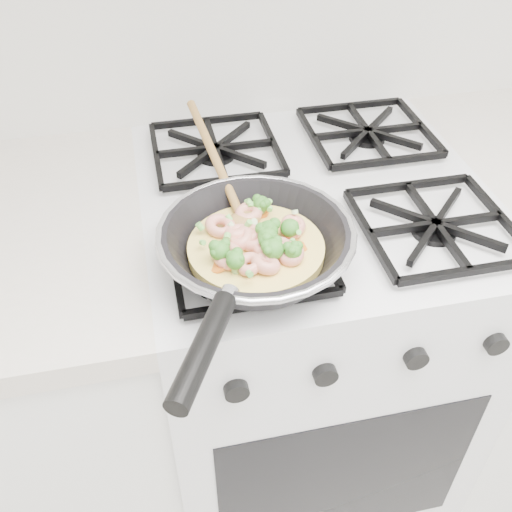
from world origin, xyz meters
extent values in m
cube|color=white|center=(0.00, 1.70, 0.45)|extent=(0.60, 0.60, 0.90)
cube|color=black|center=(0.00, 1.40, 0.45)|extent=(0.48, 0.00, 0.40)
cube|color=black|center=(0.00, 1.70, 0.91)|extent=(0.56, 0.56, 0.02)
torus|color=#BABAC1|center=(-0.14, 1.52, 0.97)|extent=(0.28, 0.28, 0.01)
cylinder|color=black|center=(-0.25, 1.33, 0.97)|extent=(0.10, 0.16, 0.03)
cylinder|color=#EFD568|center=(-0.14, 1.52, 0.94)|extent=(0.19, 0.19, 0.02)
ellipsoid|color=olive|center=(-0.15, 1.57, 0.96)|extent=(0.04, 0.05, 0.01)
cylinder|color=olive|center=(-0.17, 1.71, 0.99)|extent=(0.05, 0.26, 0.08)
torus|color=#E29D85|center=(-0.10, 1.48, 0.96)|extent=(0.05, 0.05, 0.03)
torus|color=#E29D85|center=(-0.15, 1.52, 0.96)|extent=(0.05, 0.05, 0.02)
torus|color=#E29D85|center=(-0.12, 1.50, 0.96)|extent=(0.06, 0.06, 0.02)
torus|color=#E29D85|center=(-0.19, 1.56, 0.96)|extent=(0.07, 0.07, 0.02)
torus|color=#E29D85|center=(-0.09, 1.53, 0.96)|extent=(0.04, 0.04, 0.02)
torus|color=#E29D85|center=(-0.08, 1.54, 0.96)|extent=(0.06, 0.06, 0.03)
torus|color=#E29D85|center=(-0.17, 1.54, 0.96)|extent=(0.05, 0.06, 0.03)
torus|color=#E29D85|center=(-0.19, 1.50, 0.96)|extent=(0.05, 0.05, 0.03)
torus|color=#E29D85|center=(-0.15, 1.53, 0.96)|extent=(0.06, 0.06, 0.01)
torus|color=#E29D85|center=(-0.16, 1.53, 0.96)|extent=(0.06, 0.06, 0.03)
torus|color=#E29D85|center=(-0.14, 1.47, 0.96)|extent=(0.06, 0.06, 0.02)
torus|color=#E29D85|center=(-0.14, 1.58, 0.96)|extent=(0.07, 0.07, 0.02)
torus|color=#E29D85|center=(-0.13, 1.50, 0.96)|extent=(0.05, 0.05, 0.03)
torus|color=#E29D85|center=(-0.16, 1.47, 0.96)|extent=(0.05, 0.05, 0.02)
ellipsoid|color=#41872C|center=(-0.20, 1.50, 0.97)|extent=(0.04, 0.04, 0.03)
ellipsoid|color=#41872C|center=(-0.12, 1.59, 0.97)|extent=(0.03, 0.03, 0.02)
ellipsoid|color=#41872C|center=(-0.13, 1.53, 0.97)|extent=(0.04, 0.04, 0.03)
ellipsoid|color=#41872C|center=(-0.09, 1.53, 0.97)|extent=(0.03, 0.03, 0.03)
ellipsoid|color=#41872C|center=(-0.13, 1.51, 0.97)|extent=(0.04, 0.04, 0.03)
ellipsoid|color=#41872C|center=(-0.13, 1.49, 0.97)|extent=(0.04, 0.04, 0.03)
ellipsoid|color=#41872C|center=(-0.18, 1.47, 0.97)|extent=(0.03, 0.03, 0.03)
ellipsoid|color=#41872C|center=(-0.10, 1.48, 0.97)|extent=(0.03, 0.03, 0.02)
cylinder|color=orange|center=(-0.15, 1.56, 0.95)|extent=(0.03, 0.03, 0.01)
cylinder|color=orange|center=(-0.16, 1.58, 0.95)|extent=(0.03, 0.03, 0.01)
cylinder|color=orange|center=(-0.13, 1.50, 0.95)|extent=(0.03, 0.03, 0.01)
cylinder|color=orange|center=(-0.12, 1.59, 0.95)|extent=(0.03, 0.03, 0.01)
cylinder|color=orange|center=(-0.12, 1.51, 0.95)|extent=(0.04, 0.04, 0.01)
cylinder|color=orange|center=(-0.18, 1.49, 0.95)|extent=(0.03, 0.03, 0.01)
cylinder|color=orange|center=(-0.12, 1.59, 0.95)|extent=(0.03, 0.03, 0.01)
cylinder|color=orange|center=(-0.08, 1.50, 0.95)|extent=(0.03, 0.03, 0.01)
cylinder|color=orange|center=(-0.10, 1.51, 0.95)|extent=(0.02, 0.02, 0.01)
cylinder|color=orange|center=(-0.20, 1.49, 0.95)|extent=(0.04, 0.04, 0.01)
cylinder|color=orange|center=(-0.14, 1.53, 0.95)|extent=(0.04, 0.04, 0.01)
cylinder|color=beige|center=(-0.11, 1.53, 0.98)|extent=(0.01, 0.01, 0.01)
cylinder|color=#70CB51|center=(-0.14, 1.59, 0.97)|extent=(0.01, 0.01, 0.01)
cylinder|color=beige|center=(-0.08, 1.56, 0.97)|extent=(0.01, 0.01, 0.01)
cylinder|color=#70CB51|center=(-0.22, 1.53, 0.97)|extent=(0.01, 0.01, 0.01)
cylinder|color=#70CB51|center=(-0.17, 1.44, 0.97)|extent=(0.01, 0.01, 0.01)
cylinder|color=#70CB51|center=(-0.14, 1.60, 0.97)|extent=(0.01, 0.01, 0.01)
cylinder|color=#70CB51|center=(-0.15, 1.55, 0.97)|extent=(0.01, 0.01, 0.01)
cylinder|color=beige|center=(-0.20, 1.51, 0.97)|extent=(0.01, 0.01, 0.01)
cylinder|color=beige|center=(-0.14, 1.56, 0.97)|extent=(0.01, 0.01, 0.01)
cylinder|color=#70CB51|center=(-0.22, 1.56, 0.97)|extent=(0.01, 0.01, 0.01)
cylinder|color=#70CB51|center=(-0.14, 1.59, 0.97)|extent=(0.01, 0.01, 0.01)
cylinder|color=beige|center=(-0.13, 1.53, 0.97)|extent=(0.01, 0.01, 0.01)
cylinder|color=#70CB51|center=(-0.17, 1.57, 0.97)|extent=(0.01, 0.01, 0.01)
cylinder|color=#70CB51|center=(-0.11, 1.59, 0.98)|extent=(0.01, 0.01, 0.01)
cylinder|color=#70CB51|center=(-0.09, 1.51, 0.97)|extent=(0.01, 0.01, 0.01)
cylinder|color=beige|center=(-0.17, 1.55, 0.97)|extent=(0.01, 0.01, 0.01)
cylinder|color=#70CB51|center=(-0.10, 1.50, 0.97)|extent=(0.01, 0.01, 0.01)
cylinder|color=#70CB51|center=(-0.11, 1.57, 0.97)|extent=(0.01, 0.01, 0.01)
cylinder|color=#70CB51|center=(-0.18, 1.53, 0.97)|extent=(0.01, 0.01, 0.01)
cylinder|color=#70CB51|center=(-0.12, 1.49, 0.97)|extent=(0.01, 0.01, 0.01)
cylinder|color=#70CB51|center=(-0.13, 1.58, 0.97)|extent=(0.01, 0.01, 0.01)
camera|label=1|loc=(-0.28, 0.91, 1.48)|focal=40.76mm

